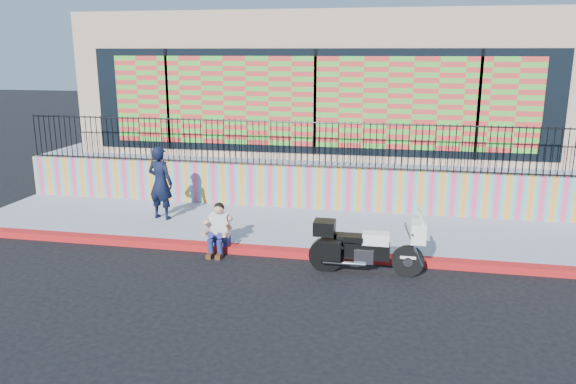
# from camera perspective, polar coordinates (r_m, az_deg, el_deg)

# --- Properties ---
(ground) EXTENTS (90.00, 90.00, 0.00)m
(ground) POSITION_cam_1_polar(r_m,az_deg,el_deg) (11.87, -0.39, -6.48)
(ground) COLOR black
(ground) RESTS_ON ground
(red_curb) EXTENTS (16.00, 0.30, 0.15)m
(red_curb) POSITION_cam_1_polar(r_m,az_deg,el_deg) (11.85, -0.40, -6.14)
(red_curb) COLOR #A70B1F
(red_curb) RESTS_ON ground
(sidewalk) EXTENTS (16.00, 3.00, 0.15)m
(sidewalk) POSITION_cam_1_polar(r_m,az_deg,el_deg) (13.38, 1.04, -3.74)
(sidewalk) COLOR gray
(sidewalk) RESTS_ON ground
(mural_wall) EXTENTS (16.00, 0.20, 1.10)m
(mural_wall) POSITION_cam_1_polar(r_m,az_deg,el_deg) (14.73, 2.16, 0.46)
(mural_wall) COLOR #EB3E69
(mural_wall) RESTS_ON sidewalk
(metal_fence) EXTENTS (15.80, 0.04, 1.20)m
(metal_fence) POSITION_cam_1_polar(r_m,az_deg,el_deg) (14.50, 2.20, 4.88)
(metal_fence) COLOR black
(metal_fence) RESTS_ON mural_wall
(elevated_platform) EXTENTS (16.00, 10.00, 1.25)m
(elevated_platform) POSITION_cam_1_polar(r_m,az_deg,el_deg) (19.69, 4.54, 3.69)
(elevated_platform) COLOR gray
(elevated_platform) RESTS_ON ground
(storefront_building) EXTENTS (14.00, 8.06, 4.00)m
(storefront_building) POSITION_cam_1_polar(r_m,az_deg,el_deg) (19.17, 4.61, 11.31)
(storefront_building) COLOR tan
(storefront_building) RESTS_ON elevated_platform
(police_motorcycle) EXTENTS (2.17, 0.72, 1.35)m
(police_motorcycle) POSITION_cam_1_polar(r_m,az_deg,el_deg) (10.90, 7.81, -5.37)
(police_motorcycle) COLOR black
(police_motorcycle) RESTS_ON ground
(police_officer) EXTENTS (0.73, 0.56, 1.81)m
(police_officer) POSITION_cam_1_polar(r_m,az_deg,el_deg) (14.06, -12.84, 0.92)
(police_officer) COLOR black
(police_officer) RESTS_ON sidewalk
(seated_man) EXTENTS (0.54, 0.71, 1.06)m
(seated_man) POSITION_cam_1_polar(r_m,az_deg,el_deg) (11.92, -7.14, -4.22)
(seated_man) COLOR navy
(seated_man) RESTS_ON ground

